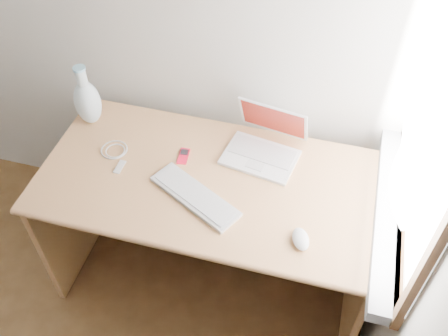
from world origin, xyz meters
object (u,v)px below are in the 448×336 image
(laptop, at_px, (263,144))
(vase, at_px, (87,101))
(external_keyboard, at_px, (195,196))
(desk, at_px, (216,197))

(laptop, bearing_deg, vase, -169.94)
(external_keyboard, xyz_separation_m, vase, (-0.61, 0.32, 0.11))
(desk, relative_size, external_keyboard, 3.44)
(laptop, distance_m, external_keyboard, 0.39)
(vase, bearing_deg, external_keyboard, -27.58)
(external_keyboard, distance_m, vase, 0.70)
(external_keyboard, bearing_deg, desk, 109.76)
(desk, distance_m, laptop, 0.35)
(external_keyboard, bearing_deg, vase, 179.91)
(laptop, xyz_separation_m, external_keyboard, (-0.21, -0.33, -0.04))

